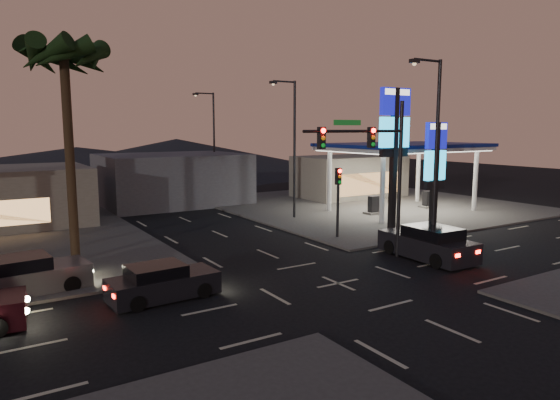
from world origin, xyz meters
TOP-DOWN VIEW (x-y plane):
  - ground at (0.00, 0.00)m, footprint 140.00×140.00m
  - corner_lot_ne at (16.00, 16.00)m, footprint 24.00×24.00m
  - gas_station at (16.00, 12.00)m, footprint 12.20×8.20m
  - convenience_store at (18.00, 21.00)m, footprint 10.00×6.00m
  - pylon_sign_tall at (8.50, 5.50)m, footprint 2.20×0.35m
  - pylon_sign_short at (11.00, 4.50)m, footprint 1.60×0.35m
  - traffic_signal_mast at (3.76, 1.99)m, footprint 6.10×0.39m
  - pedestal_signal at (5.50, 6.98)m, footprint 0.32×0.39m
  - streetlight_near at (6.79, 1.00)m, footprint 2.14×0.25m
  - streetlight_mid at (6.79, 14.00)m, footprint 2.14×0.25m
  - streetlight_far at (6.79, 28.00)m, footprint 2.14×0.25m
  - palm_a at (-9.00, 9.50)m, footprint 4.41×4.41m
  - building_far_mid at (2.00, 26.00)m, footprint 12.00×9.00m
  - hill_right at (15.00, 60.00)m, footprint 50.00×50.00m
  - hill_center at (0.00, 60.00)m, footprint 60.00×60.00m
  - car_lane_a_front at (-7.09, 2.10)m, footprint 4.39×2.01m
  - car_lane_b_front at (-11.59, 5.58)m, footprint 4.96×2.45m
  - suv_station at (6.50, 0.82)m, footprint 2.41×5.24m

SIDE VIEW (x-z plane):
  - ground at x=0.00m, z-range 0.00..0.00m
  - corner_lot_ne at x=16.00m, z-range 0.00..0.12m
  - car_lane_a_front at x=-7.09m, z-range -0.05..1.35m
  - car_lane_b_front at x=-11.59m, z-range -0.06..1.51m
  - suv_station at x=6.50m, z-range -0.06..1.65m
  - convenience_store at x=18.00m, z-range 0.00..4.00m
  - hill_center at x=0.00m, z-range 0.00..4.00m
  - building_far_mid at x=2.00m, z-range 0.00..4.40m
  - hill_right at x=15.00m, z-range 0.00..5.00m
  - pedestal_signal at x=5.50m, z-range 0.77..5.07m
  - pylon_sign_short at x=11.00m, z-range 1.16..8.16m
  - gas_station at x=16.00m, z-range 2.34..7.82m
  - traffic_signal_mast at x=3.76m, z-range 1.23..9.23m
  - streetlight_near at x=6.79m, z-range 0.72..10.72m
  - streetlight_mid at x=6.79m, z-range 0.72..10.72m
  - streetlight_far at x=6.79m, z-range 0.72..10.72m
  - pylon_sign_tall at x=8.50m, z-range 1.89..10.89m
  - palm_a at x=-9.00m, z-range 4.00..14.86m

